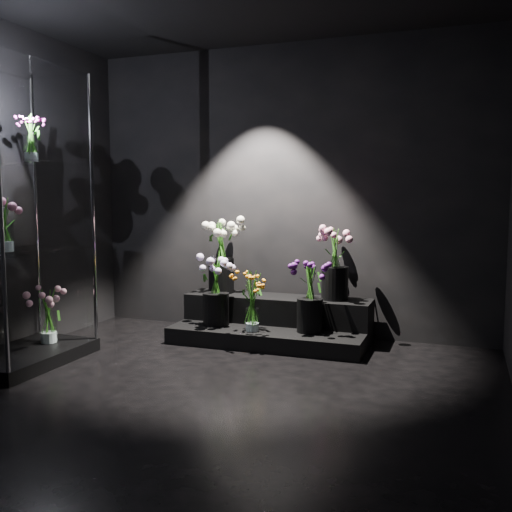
% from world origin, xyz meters
% --- Properties ---
extents(floor, '(4.00, 4.00, 0.00)m').
position_xyz_m(floor, '(0.00, 0.00, 0.00)').
color(floor, black).
rests_on(floor, ground).
extents(wall_back, '(4.00, 0.00, 4.00)m').
position_xyz_m(wall_back, '(0.00, 2.00, 1.40)').
color(wall_back, black).
rests_on(wall_back, floor).
extents(display_riser, '(1.78, 0.79, 0.40)m').
position_xyz_m(display_riser, '(-0.01, 1.64, 0.16)').
color(display_riser, black).
rests_on(display_riser, floor).
extents(display_case, '(0.64, 1.07, 2.36)m').
position_xyz_m(display_case, '(-1.66, 0.25, 1.18)').
color(display_case, black).
rests_on(display_case, floor).
extents(bouquet_orange_bells, '(0.30, 0.30, 0.53)m').
position_xyz_m(bouquet_orange_bells, '(-0.11, 1.33, 0.42)').
color(bouquet_orange_bells, white).
rests_on(bouquet_orange_bells, display_riser).
extents(bouquet_lilac, '(0.48, 0.48, 0.62)m').
position_xyz_m(bouquet_lilac, '(-0.51, 1.44, 0.52)').
color(bouquet_lilac, black).
rests_on(bouquet_lilac, display_riser).
extents(bouquet_purple, '(0.34, 0.34, 0.63)m').
position_xyz_m(bouquet_purple, '(0.38, 1.47, 0.51)').
color(bouquet_purple, black).
rests_on(bouquet_purple, display_riser).
extents(bouquet_cream_roses, '(0.50, 0.50, 0.71)m').
position_xyz_m(bouquet_cream_roses, '(-0.60, 1.77, 0.81)').
color(bouquet_cream_roses, black).
rests_on(bouquet_cream_roses, display_riser).
extents(bouquet_pink_roses, '(0.38, 0.38, 0.66)m').
position_xyz_m(bouquet_pink_roses, '(0.54, 1.78, 0.78)').
color(bouquet_pink_roses, black).
rests_on(bouquet_pink_roses, display_riser).
extents(bouquet_case_pink, '(0.40, 0.40, 0.41)m').
position_xyz_m(bouquet_case_pink, '(-1.68, 0.10, 1.14)').
color(bouquet_case_pink, white).
rests_on(bouquet_case_pink, display_case).
extents(bouquet_case_magenta, '(0.25, 0.25, 0.37)m').
position_xyz_m(bouquet_case_magenta, '(-1.63, 0.37, 1.81)').
color(bouquet_case_magenta, white).
rests_on(bouquet_case_magenta, display_case).
extents(bouquet_case_base_pink, '(0.38, 0.38, 0.46)m').
position_xyz_m(bouquet_case_base_pink, '(-1.64, 0.50, 0.36)').
color(bouquet_case_base_pink, white).
rests_on(bouquet_case_base_pink, display_case).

